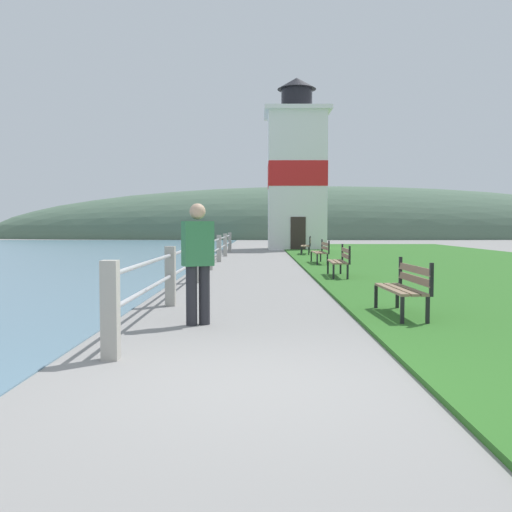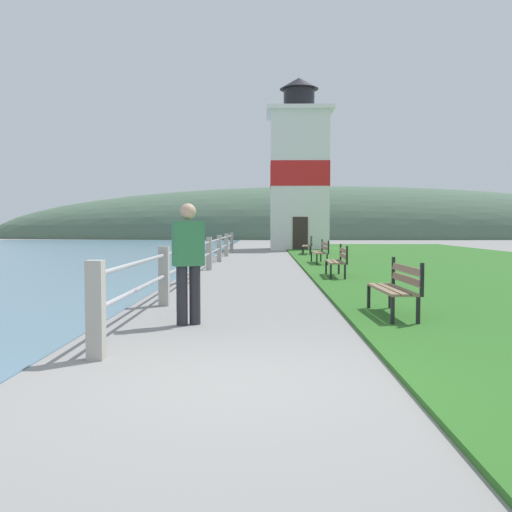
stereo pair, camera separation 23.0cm
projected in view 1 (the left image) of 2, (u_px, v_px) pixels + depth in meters
The scene contains 10 objects.
ground_plane at pixel (247, 385), 5.26m from camera, with size 160.00×160.00×0.00m, color gray.
grass_verge at pixel (466, 265), 20.70m from camera, with size 12.00×46.54×0.06m.
seawall_railing at pixel (210, 251), 18.90m from camera, with size 0.18×25.55×1.10m.
park_bench_near at pixel (405, 285), 8.99m from camera, with size 0.53×1.64×0.94m.
park_bench_midway at pixel (341, 259), 15.84m from camera, with size 0.53×1.74×0.94m.
park_bench_far at pixel (321, 250), 21.41m from camera, with size 0.51×2.01×0.94m.
park_bench_by_lighthouse at pixel (307, 244), 28.32m from camera, with size 0.65×1.85×0.94m.
lighthouse at pixel (296, 173), 35.52m from camera, with size 4.01×4.01×10.62m.
person_strolling at pixel (198, 259), 8.42m from camera, with size 0.50×0.39×1.80m.
distant_hillside at pixel (327, 238), 66.15m from camera, with size 80.00×16.00×12.00m.
Camera 1 is at (0.11, -5.18, 1.47)m, focal length 40.00 mm.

